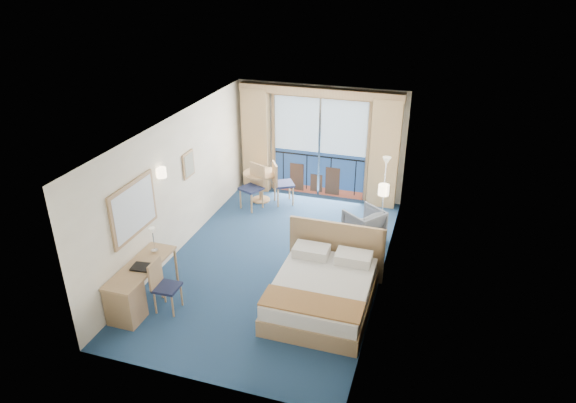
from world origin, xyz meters
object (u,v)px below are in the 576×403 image
object	(u,v)px
armchair	(364,224)
round_table	(260,179)
nightstand	(371,255)
floor_lamp	(386,173)
table_chair_b	(254,184)
bed	(323,290)
desk	(129,296)
desk_chair	(162,283)
table_chair_a	(280,181)

from	to	relation	value
armchair	round_table	world-z (taller)	round_table
nightstand	floor_lamp	bearing A→B (deg)	92.00
armchair	table_chair_b	xyz separation A→B (m)	(-2.69, 0.66, 0.27)
round_table	bed	bearing A→B (deg)	-55.73
desk	desk_chair	world-z (taller)	desk_chair
bed	nightstand	xyz separation A→B (m)	(0.57, 1.38, -0.01)
floor_lamp	round_table	bearing A→B (deg)	178.26
table_chair_b	nightstand	bearing A→B (deg)	-6.70
desk_chair	table_chair_a	bearing A→B (deg)	-9.09
round_table	desk_chair	bearing A→B (deg)	-90.98
floor_lamp	desk	world-z (taller)	floor_lamp
round_table	table_chair_b	world-z (taller)	table_chair_b
nightstand	armchair	size ratio (longest dim) A/B	0.84
floor_lamp	table_chair_a	bearing A→B (deg)	178.46
nightstand	desk_chair	size ratio (longest dim) A/B	0.64
floor_lamp	table_chair_b	world-z (taller)	floor_lamp
nightstand	table_chair_a	distance (m)	3.30
desk	table_chair_a	distance (m)	4.84
bed	floor_lamp	distance (m)	3.59
nightstand	desk_chair	bearing A→B (deg)	-143.61
floor_lamp	nightstand	bearing A→B (deg)	-88.00
desk_chair	round_table	bearing A→B (deg)	-2.67
floor_lamp	bed	bearing A→B (deg)	-98.21
table_chair_b	table_chair_a	bearing A→B (deg)	58.34
desk_chair	floor_lamp	bearing A→B (deg)	-36.32
nightstand	desk_chair	xyz separation A→B (m)	(-3.06, -2.26, 0.22)
floor_lamp	desk_chair	size ratio (longest dim) A/B	1.62
desk	desk_chair	size ratio (longest dim) A/B	1.67
bed	nightstand	world-z (taller)	bed
nightstand	floor_lamp	xyz separation A→B (m)	(-0.07, 2.07, 0.82)
round_table	desk	bearing A→B (deg)	-95.98
table_chair_b	bed	bearing A→B (deg)	-28.45
floor_lamp	desk_chair	bearing A→B (deg)	-124.63
bed	armchair	world-z (taller)	bed
armchair	desk	size ratio (longest dim) A/B	0.46
floor_lamp	round_table	distance (m)	2.97
armchair	floor_lamp	distance (m)	1.26
floor_lamp	desk_chair	xyz separation A→B (m)	(-2.99, -4.33, -0.60)
table_chair_b	round_table	bearing A→B (deg)	110.80
armchair	round_table	xyz separation A→B (m)	(-2.66, 1.04, 0.23)
nightstand	floor_lamp	size ratio (longest dim) A/B	0.40
nightstand	desk	world-z (taller)	desk
table_chair_b	desk	bearing A→B (deg)	-72.23
bed	table_chair_b	distance (m)	4.01
armchair	desk	bearing A→B (deg)	-3.65
bed	desk_chair	xyz separation A→B (m)	(-2.49, -0.87, 0.21)
desk_chair	table_chair_b	xyz separation A→B (m)	(0.05, 4.04, 0.08)
desk	round_table	bearing A→B (deg)	84.02
round_table	table_chair_b	bearing A→B (deg)	-93.19
bed	table_chair_b	bearing A→B (deg)	127.56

